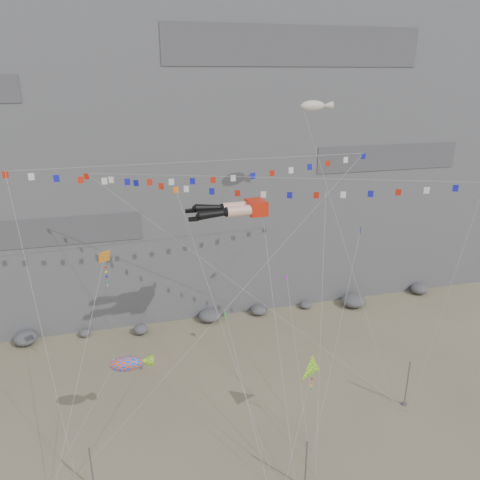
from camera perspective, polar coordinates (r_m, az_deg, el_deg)
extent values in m
plane|color=#85795C|center=(42.10, 1.16, -20.79)|extent=(120.00, 120.00, 0.00)
cube|color=slate|center=(63.47, -6.99, 17.41)|extent=(80.00, 28.00, 50.00)
cylinder|color=slate|center=(36.94, -17.63, -25.06)|extent=(0.12, 0.12, 3.68)
cylinder|color=slate|center=(35.84, 8.04, -25.48)|extent=(0.12, 0.12, 4.02)
cylinder|color=slate|center=(44.36, 19.71, -16.15)|extent=(0.12, 0.12, 4.39)
cube|color=red|center=(39.11, 1.99, 4.01)|extent=(1.57, 2.08, 1.18)
cylinder|color=#F3AF98|center=(38.03, -0.15, 3.57)|extent=(2.05, 0.99, 0.87)
sphere|color=black|center=(37.75, -1.60, 3.43)|extent=(0.80, 0.80, 0.80)
cone|color=black|center=(37.46, -3.33, 3.17)|extent=(2.43, 0.86, 0.81)
cube|color=black|center=(37.19, -5.69, 2.55)|extent=(0.79, 0.39, 0.29)
cylinder|color=#F3AF98|center=(39.11, -0.69, 4.02)|extent=(2.05, 0.99, 0.87)
sphere|color=black|center=(38.84, -2.10, 3.89)|extent=(0.80, 0.80, 0.80)
cone|color=black|center=(38.51, -3.79, 3.90)|extent=(2.44, 0.86, 0.87)
cube|color=black|center=(38.19, -6.10, 3.57)|extent=(0.79, 0.39, 0.29)
cylinder|color=gray|center=(36.38, 4.22, -11.70)|extent=(0.03, 0.03, 21.53)
cylinder|color=gray|center=(37.75, -11.55, -7.83)|extent=(0.03, 0.03, 26.06)
cube|color=slate|center=(39.27, -19.40, -25.68)|extent=(0.16, 0.16, 0.10)
cylinder|color=gray|center=(40.74, 12.52, -6.67)|extent=(0.03, 0.03, 22.93)
cube|color=slate|center=(44.95, 19.89, -19.06)|extent=(0.16, 0.16, 0.10)
cylinder|color=gray|center=(36.72, -18.98, -15.07)|extent=(0.03, 0.03, 17.34)
cylinder|color=gray|center=(37.47, -17.85, -20.41)|extent=(0.03, 0.03, 9.64)
cylinder|color=gray|center=(37.21, 7.27, -21.26)|extent=(0.03, 0.03, 8.02)
cylinder|color=gray|center=(43.13, 13.46, -1.30)|extent=(0.03, 0.03, 27.46)
cube|color=slate|center=(45.55, 18.09, -18.24)|extent=(0.16, 0.16, 0.10)
cylinder|color=gray|center=(38.00, -2.61, -9.37)|extent=(0.03, 0.03, 23.54)
cube|color=slate|center=(38.05, 3.71, -26.14)|extent=(0.16, 0.16, 0.10)
cylinder|color=gray|center=(40.15, 6.94, -13.96)|extent=(0.03, 0.03, 13.91)
cube|color=slate|center=(39.79, 8.34, -23.84)|extent=(0.16, 0.16, 0.10)
cylinder|color=gray|center=(36.48, 0.66, -18.32)|extent=(0.03, 0.03, 12.17)
cylinder|color=gray|center=(38.84, 9.87, -9.45)|extent=(0.03, 0.03, 22.93)
cube|color=slate|center=(37.95, 9.17, -26.56)|extent=(0.16, 0.16, 0.10)
cylinder|color=gray|center=(40.21, 11.90, -11.01)|extent=(0.03, 0.03, 18.80)
cube|color=slate|center=(39.55, 8.85, -24.20)|extent=(0.16, 0.16, 0.10)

